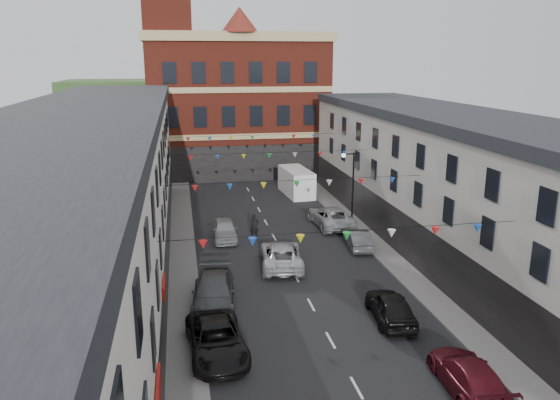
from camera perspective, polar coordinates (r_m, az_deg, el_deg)
ground at (r=30.77m, az=3.27°, el=-10.88°), size 160.00×160.00×0.00m
pavement_left at (r=31.81m, az=-9.98°, el=-10.06°), size 1.80×64.00×0.15m
pavement_right at (r=34.60m, az=13.76°, el=-8.19°), size 1.80×64.00×0.15m
terrace_left at (r=29.49m, az=-19.93°, el=-1.79°), size 8.40×56.00×10.70m
terrace_right at (r=34.56m, az=22.32°, el=-0.55°), size 8.40×56.00×9.70m
civic_building at (r=65.46m, az=-4.58°, el=10.05°), size 20.60×13.30×18.50m
clock_tower at (r=62.00m, az=-11.60°, el=15.86°), size 5.60×5.60×30.00m
distant_hill at (r=89.39m, az=-8.76°, el=9.11°), size 40.00×14.00×10.00m
street_lamp at (r=44.06m, az=7.34°, el=2.24°), size 1.10×0.36×6.00m
car_left_c at (r=25.88m, az=-6.65°, el=-14.32°), size 2.85×5.55×1.50m
car_left_d at (r=30.46m, az=-6.94°, el=-9.56°), size 2.90×5.83×1.63m
car_left_e at (r=41.23m, az=-5.81°, el=-3.10°), size 1.84×4.46×1.51m
car_right_c at (r=24.48m, az=19.13°, el=-16.96°), size 2.41×5.16×1.46m
car_right_d at (r=29.26m, az=11.50°, el=-10.88°), size 2.27×4.73×1.56m
car_right_e at (r=39.61m, az=8.12°, el=-4.04°), size 1.91×4.23×1.35m
car_right_f at (r=44.39m, az=5.32°, el=-1.73°), size 2.96×5.94×1.62m
moving_car at (r=35.81m, az=0.15°, el=-5.74°), size 3.28×5.92×1.57m
white_van at (r=54.45m, az=1.71°, el=1.90°), size 2.71×6.01×2.59m
pedestrian at (r=41.09m, az=-2.68°, el=-2.81°), size 0.75×0.53×1.91m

